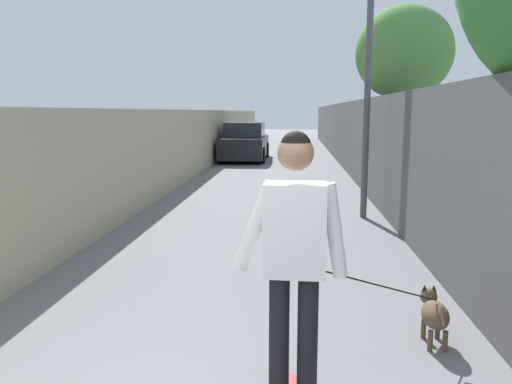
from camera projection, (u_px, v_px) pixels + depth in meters
name	position (u px, v px, depth m)	size (l,w,h in m)	color
ground_plane	(273.00, 174.00, 15.67)	(80.00, 80.00, 0.00)	slate
wall_left	(180.00, 146.00, 13.73)	(48.00, 0.30, 2.02)	tan
fence_right	(363.00, 143.00, 13.32)	(48.00, 0.30, 2.29)	#4C4C4C
tree_right_mid	(404.00, 54.00, 13.81)	(2.71, 2.71, 4.91)	brown
lamp_post	(369.00, 42.00, 8.77)	(0.36, 0.36, 4.74)	#4C4C51
person_skateboarder	(294.00, 250.00, 3.02)	(0.23, 0.71, 1.78)	black
dog	(434.00, 313.00, 4.20)	(1.46, 1.32, 1.06)	brown
car_near	(245.00, 143.00, 20.17)	(4.32, 1.80, 1.54)	black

